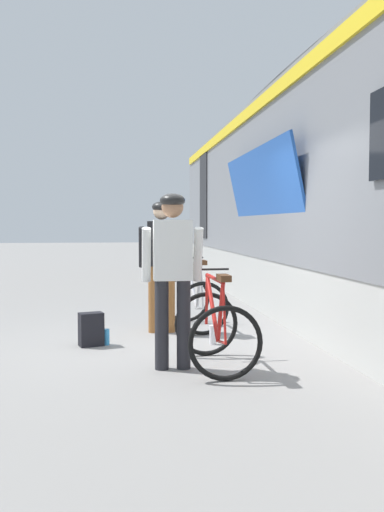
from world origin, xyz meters
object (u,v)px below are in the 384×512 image
object	(u,v)px
cyclist_near_in_white	(173,265)
cyclist_far_in_dark	(162,254)
train_car	(366,192)
bicycle_far_silver	(194,300)
backpack_on_platform	(91,329)
bicycle_near_red	(215,328)
water_bottle_near_the_bikes	(213,335)
water_bottle_by_the_backpack	(106,337)

from	to	relation	value
cyclist_near_in_white	cyclist_far_in_dark	world-z (taller)	same
train_car	cyclist_near_in_white	distance (m)	4.34
bicycle_far_silver	backpack_on_platform	bearing A→B (deg)	-145.57
bicycle_near_red	water_bottle_near_the_bikes	xyz separation A→B (m)	(0.17, 1.09, -0.29)
bicycle_near_red	train_car	bearing A→B (deg)	43.07
train_car	bicycle_far_silver	world-z (taller)	train_car
cyclist_far_in_dark	water_bottle_by_the_backpack	distance (m)	1.40
bicycle_far_silver	water_bottle_near_the_bikes	bearing A→B (deg)	-86.35
backpack_on_platform	water_bottle_near_the_bikes	bearing A→B (deg)	-21.32
backpack_on_platform	water_bottle_near_the_bikes	world-z (taller)	backpack_on_platform
water_bottle_by_the_backpack	backpack_on_platform	bearing A→B (deg)	-173.05
train_car	bicycle_far_silver	distance (m)	3.22
train_car	bicycle_near_red	distance (m)	4.22
train_car	cyclist_far_in_dark	distance (m)	3.45
cyclist_near_in_white	water_bottle_by_the_backpack	size ratio (longest dim) A/B	9.09
bicycle_near_red	water_bottle_by_the_backpack	world-z (taller)	bicycle_near_red
train_car	cyclist_near_in_white	size ratio (longest dim) A/B	10.49
cyclist_far_in_dark	bicycle_near_red	distance (m)	2.08
water_bottle_near_the_bikes	bicycle_far_silver	bearing A→B (deg)	93.65
cyclist_near_in_white	bicycle_near_red	world-z (taller)	cyclist_near_in_white
train_car	water_bottle_by_the_backpack	bearing A→B (deg)	-159.93
bicycle_far_silver	water_bottle_by_the_backpack	size ratio (longest dim) A/B	5.81
water_bottle_near_the_bikes	water_bottle_by_the_backpack	distance (m)	1.29
bicycle_far_silver	water_bottle_near_the_bikes	distance (m)	1.11
cyclist_far_in_dark	water_bottle_near_the_bikes	world-z (taller)	cyclist_far_in_dark
bicycle_far_silver	cyclist_near_in_white	bearing A→B (deg)	-103.95
cyclist_near_in_white	bicycle_far_silver	bearing A→B (deg)	76.05
train_car	water_bottle_by_the_backpack	distance (m)	4.63
bicycle_far_silver	water_bottle_by_the_backpack	xyz separation A→B (m)	(-1.21, -0.93, -0.30)
bicycle_far_silver	water_bottle_by_the_backpack	world-z (taller)	bicycle_far_silver
bicycle_near_red	bicycle_far_silver	xyz separation A→B (m)	(0.10, 2.16, 0.00)
backpack_on_platform	water_bottle_by_the_backpack	distance (m)	0.21
cyclist_far_in_dark	water_bottle_by_the_backpack	bearing A→B (deg)	-135.77
water_bottle_by_the_backpack	bicycle_near_red	bearing A→B (deg)	-47.82
bicycle_near_red	water_bottle_near_the_bikes	distance (m)	1.14
cyclist_far_in_dark	bicycle_near_red	bearing A→B (deg)	-78.97
bicycle_far_silver	train_car	bearing A→B (deg)	10.69
cyclist_near_in_white	water_bottle_by_the_backpack	distance (m)	1.69
cyclist_near_in_white	backpack_on_platform	world-z (taller)	cyclist_near_in_white
cyclist_near_in_white	bicycle_far_silver	xyz separation A→B (m)	(0.53, 2.15, -0.65)
cyclist_near_in_white	bicycle_near_red	bearing A→B (deg)	-1.53
cyclist_far_in_dark	water_bottle_by_the_backpack	world-z (taller)	cyclist_far_in_dark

